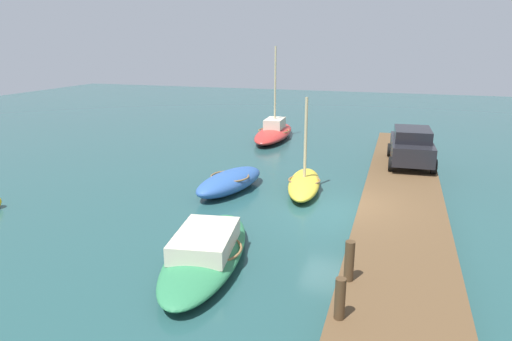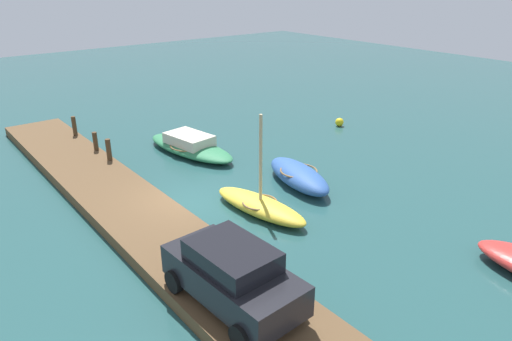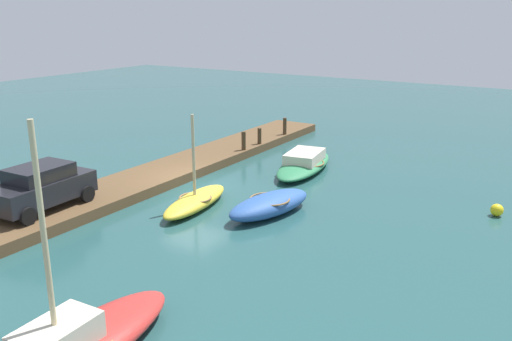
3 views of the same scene
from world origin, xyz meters
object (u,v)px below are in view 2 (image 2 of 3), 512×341
object	(u,v)px
marker_buoy	(339,122)
rowboat_blue	(298,175)
mooring_post_mid_west	(95,141)
mooring_post_mid_east	(109,150)
parked_car	(232,274)
mooring_post_west	(74,126)
motorboat_green	(190,146)
rowboat_yellow	(260,205)

from	to	relation	value
marker_buoy	rowboat_blue	bearing A→B (deg)	-59.09
mooring_post_mid_west	mooring_post_mid_east	distance (m)	1.62
mooring_post_mid_west	marker_buoy	bearing A→B (deg)	74.12
mooring_post_mid_west	parked_car	bearing A→B (deg)	-6.37
mooring_post_west	mooring_post_mid_east	xyz separation A→B (m)	(4.53, 0.00, -0.00)
rowboat_blue	motorboat_green	bearing A→B (deg)	-152.10
mooring_post_mid_west	parked_car	xyz separation A→B (m)	(13.22, -1.48, 0.42)
rowboat_blue	marker_buoy	bearing A→B (deg)	133.89
rowboat_blue	rowboat_yellow	world-z (taller)	rowboat_yellow
motorboat_green	rowboat_blue	bearing A→B (deg)	5.98
rowboat_yellow	marker_buoy	world-z (taller)	rowboat_yellow
marker_buoy	rowboat_yellow	bearing A→B (deg)	-62.22
rowboat_yellow	mooring_post_mid_east	xyz separation A→B (m)	(-7.59, -2.66, 0.61)
motorboat_green	parked_car	distance (m)	12.36
rowboat_blue	mooring_post_mid_east	xyz separation A→B (m)	(-6.61, -5.54, 0.52)
parked_car	marker_buoy	world-z (taller)	parked_car
rowboat_blue	mooring_post_west	bearing A→B (deg)	-140.59
motorboat_green	marker_buoy	world-z (taller)	motorboat_green
rowboat_yellow	mooring_post_west	distance (m)	12.42
mooring_post_mid_west	rowboat_yellow	bearing A→B (deg)	16.10
mooring_post_mid_west	parked_car	world-z (taller)	parked_car
motorboat_green	mooring_post_west	bearing A→B (deg)	-151.13
motorboat_green	mooring_post_mid_east	xyz separation A→B (m)	(-0.52, -3.92, 0.55)
mooring_post_west	parked_car	bearing A→B (deg)	-5.23
mooring_post_mid_west	marker_buoy	size ratio (longest dim) A/B	1.84
mooring_post_mid_west	parked_car	distance (m)	13.31
motorboat_green	rowboat_yellow	world-z (taller)	rowboat_yellow
motorboat_green	mooring_post_west	distance (m)	6.41
rowboat_yellow	mooring_post_mid_west	world-z (taller)	rowboat_yellow
rowboat_blue	marker_buoy	distance (m)	8.79
parked_car	mooring_post_mid_east	bearing A→B (deg)	169.89
rowboat_blue	parked_car	distance (m)	8.65
mooring_post_west	mooring_post_mid_west	bearing A→B (deg)	0.00
mooring_post_mid_east	rowboat_blue	bearing A→B (deg)	39.95
mooring_post_west	parked_car	xyz separation A→B (m)	(16.13, -1.48, 0.37)
rowboat_yellow	mooring_post_mid_west	xyz separation A→B (m)	(-9.21, -2.66, 0.56)
parked_car	marker_buoy	distance (m)	17.41
rowboat_blue	rowboat_yellow	distance (m)	3.05
motorboat_green	rowboat_yellow	size ratio (longest dim) A/B	1.34
rowboat_yellow	mooring_post_west	xyz separation A→B (m)	(-12.12, -2.66, 0.61)
rowboat_yellow	mooring_post_mid_east	size ratio (longest dim) A/B	4.43
rowboat_yellow	mooring_post_west	bearing A→B (deg)	-175.43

